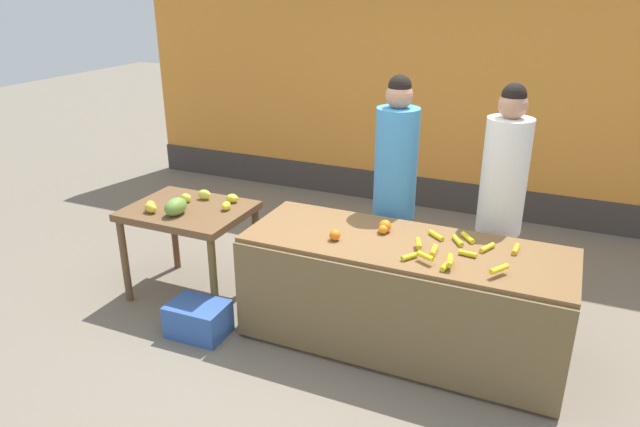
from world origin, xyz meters
TOP-DOWN VIEW (x-y plane):
  - ground_plane at (0.00, 0.00)m, footprint 24.00×24.00m
  - market_wall_back at (0.00, 2.95)m, footprint 7.57×0.23m
  - fruit_stall_counter at (0.51, -0.01)m, footprint 2.29×0.84m
  - side_table_wooden at (-1.33, 0.00)m, footprint 0.97×0.76m
  - banana_bunch_pile at (0.87, -0.04)m, footprint 0.70×0.63m
  - orange_pile at (0.23, 0.03)m, footprint 0.37×0.37m
  - mango_papaya_pile at (-1.33, -0.07)m, footprint 0.68×0.58m
  - vendor_woman_blue_shirt at (0.23, 0.66)m, footprint 0.34×0.34m
  - vendor_woman_white_shirt at (1.05, 0.72)m, footprint 0.34×0.34m
  - produce_crate at (-0.93, -0.52)m, footprint 0.45×0.33m
  - produce_sack at (-0.60, 0.89)m, footprint 0.40×0.44m

SIDE VIEW (x-z plane):
  - ground_plane at x=0.00m, z-range 0.00..0.00m
  - produce_crate at x=-0.93m, z-range 0.00..0.26m
  - produce_sack at x=-0.60m, z-range 0.00..0.47m
  - fruit_stall_counter at x=0.51m, z-range 0.00..0.82m
  - side_table_wooden at x=-1.33m, z-range 0.29..1.09m
  - banana_bunch_pile at x=0.87m, z-range 0.82..0.88m
  - mango_papaya_pile at x=-1.33m, z-range 0.78..0.92m
  - orange_pile at x=0.23m, z-range 0.82..0.91m
  - vendor_woman_white_shirt at x=1.05m, z-range 0.01..1.87m
  - vendor_woman_blue_shirt at x=0.23m, z-range 0.01..1.89m
  - market_wall_back at x=0.00m, z-range -0.03..3.50m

